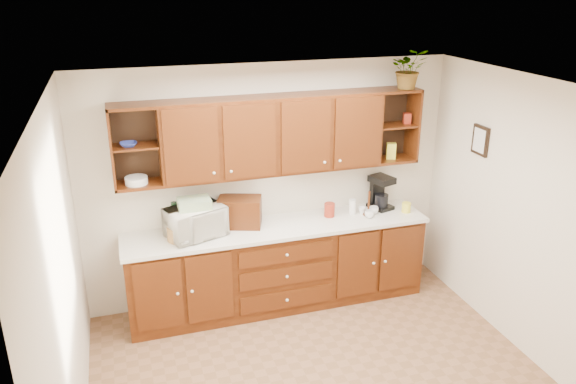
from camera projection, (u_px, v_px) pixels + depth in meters
ceiling at (333, 94)px, 4.04m from camera, size 4.00×4.00×0.00m
back_wall at (270, 184)px, 6.06m from camera, size 4.00×0.00×4.00m
left_wall at (63, 294)px, 3.94m from camera, size 0.00×3.50×3.50m
right_wall at (535, 225)px, 5.06m from camera, size 0.00×3.50×3.50m
base_cabinets at (278, 266)px, 6.10m from camera, size 3.20×0.60×0.90m
countertop at (278, 227)px, 5.92m from camera, size 3.24×0.64×0.04m
upper_cabinets at (274, 134)px, 5.71m from camera, size 3.20×0.33×0.80m
undercabinet_light at (275, 175)px, 5.81m from camera, size 0.40×0.05×0.02m
framed_picture at (480, 140)px, 5.66m from camera, size 0.03×0.24×0.30m
wicker_basket at (180, 233)px, 5.57m from camera, size 0.29×0.29×0.15m
microwave at (195, 222)px, 5.62m from camera, size 0.65×0.55×0.31m
towel_stack at (194, 203)px, 5.55m from camera, size 0.32×0.24×0.10m
wine_bottle at (175, 217)px, 5.73m from camera, size 0.09×0.09×0.32m
woven_tray at (199, 225)px, 5.91m from camera, size 0.32×0.11×0.31m
bread_box at (240, 212)px, 5.87m from camera, size 0.51×0.40×0.31m
mug_tree at (368, 211)px, 6.17m from camera, size 0.25×0.25×0.28m
canister_red at (329, 210)px, 6.12m from camera, size 0.14×0.14×0.15m
canister_white at (352, 207)px, 6.19m from camera, size 0.09×0.09×0.17m
canister_yellow at (406, 207)px, 6.24m from camera, size 0.10×0.10×0.11m
coffee_maker at (380, 192)px, 6.33m from camera, size 0.27×0.31×0.38m
bowl_stack at (128, 144)px, 5.27m from camera, size 0.16×0.16×0.04m
plate_stack at (136, 180)px, 5.41m from camera, size 0.24×0.24×0.07m
pantry_box_yellow at (391, 151)px, 6.16m from camera, size 0.12×0.11×0.18m
pantry_box_red at (407, 118)px, 6.09m from camera, size 0.09×0.09×0.12m
potted_plant at (409, 69)px, 5.84m from camera, size 0.46×0.43×0.42m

